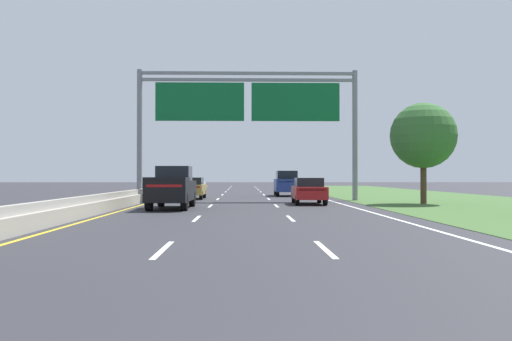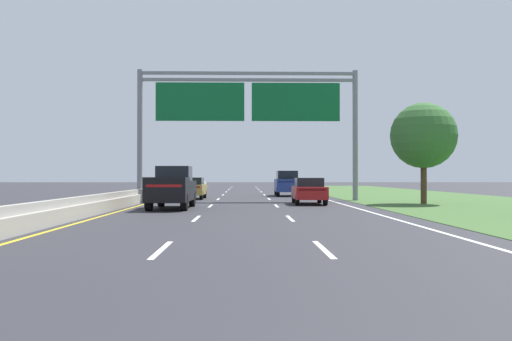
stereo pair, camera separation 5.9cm
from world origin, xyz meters
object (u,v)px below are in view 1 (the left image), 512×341
Objects in this scene: car_red_right_lane_sedan at (309,190)px; roadside_tree_mid at (423,136)px; pickup_truck_black at (172,188)px; car_gold_left_lane_sedan at (192,188)px; overhead_sign_gantry at (248,107)px; car_blue_right_lane_suv at (286,183)px.

roadside_tree_mid reaches higher than car_red_right_lane_sedan.
pickup_truck_black is 1.22× the size of car_red_right_lane_sedan.
car_gold_left_lane_sedan is 0.73× the size of roadside_tree_mid.
roadside_tree_mid is (10.49, -4.64, -2.26)m from overhead_sign_gantry.
overhead_sign_gantry is 10.97m from pickup_truck_black.
roadside_tree_mid is at bearing -73.67° from pickup_truck_black.
pickup_truck_black is 0.89× the size of roadside_tree_mid.
pickup_truck_black is at bearing 157.85° from car_blue_right_lane_suv.
roadside_tree_mid is (14.47, 4.11, 3.02)m from pickup_truck_black.
pickup_truck_black is at bearing -179.09° from car_gold_left_lane_sedan.
overhead_sign_gantry is 7.96m from car_red_right_lane_sedan.
overhead_sign_gantry is 7.52m from car_gold_left_lane_sedan.
car_red_right_lane_sedan is 13.16m from car_blue_right_lane_suv.
car_blue_right_lane_suv is 1.07× the size of car_gold_left_lane_sedan.
pickup_truck_black is (-3.98, -8.75, -5.27)m from overhead_sign_gantry.
car_gold_left_lane_sedan is at bearing 47.13° from car_red_right_lane_sedan.
car_red_right_lane_sedan is (3.61, -4.45, -5.53)m from overhead_sign_gantry.
pickup_truck_black is 1.15× the size of car_blue_right_lane_suv.
overhead_sign_gantry is 2.78× the size of pickup_truck_black.
car_gold_left_lane_sedan is 16.79m from roadside_tree_mid.
car_blue_right_lane_suv is at bearing 69.12° from overhead_sign_gantry.
overhead_sign_gantry is at bearing 156.14° from roadside_tree_mid.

